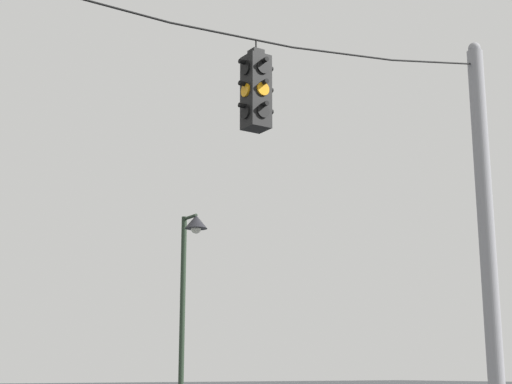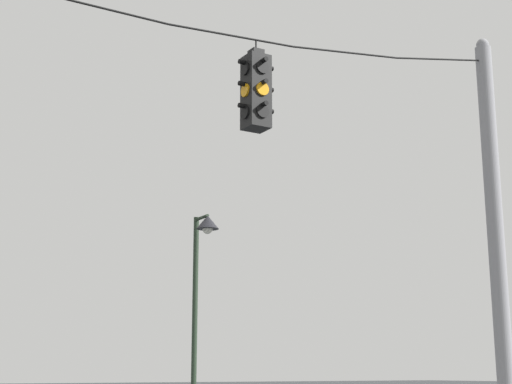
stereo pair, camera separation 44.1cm
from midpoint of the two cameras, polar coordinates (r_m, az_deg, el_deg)
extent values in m
cylinder|color=gray|center=(14.14, 17.96, -3.87)|extent=(0.29, 0.29, 7.35)
sphere|color=gray|center=(15.14, 16.97, 10.21)|extent=(0.23, 0.23, 0.23)
cylinder|color=black|center=(10.80, -10.32, 13.13)|extent=(2.08, 0.03, 0.03)
cylinder|color=black|center=(11.63, -0.52, 11.29)|extent=(2.08, 0.03, 0.16)
cylinder|color=black|center=(12.80, 7.65, 10.03)|extent=(2.08, 0.03, 0.29)
cylinder|color=black|center=(14.24, 14.25, 9.34)|extent=(2.08, 0.03, 0.42)
cube|color=black|center=(11.51, 1.11, 7.25)|extent=(0.34, 0.34, 1.12)
cube|color=black|center=(11.73, 1.09, 10.05)|extent=(0.19, 0.19, 0.10)
cylinder|color=black|center=(11.78, 1.09, 10.61)|extent=(0.02, 0.02, 0.15)
cylinder|color=black|center=(11.49, 1.60, 9.10)|extent=(0.20, 0.03, 0.20)
cylinder|color=black|center=(11.49, 1.72, 9.58)|extent=(0.07, 0.12, 0.07)
cylinder|color=orange|center=(11.36, 1.61, 7.53)|extent=(0.20, 0.03, 0.20)
cylinder|color=black|center=(11.36, 1.73, 8.02)|extent=(0.07, 0.12, 0.07)
cylinder|color=black|center=(11.25, 1.62, 5.93)|extent=(0.20, 0.03, 0.20)
cylinder|color=black|center=(11.25, 1.74, 6.42)|extent=(0.07, 0.12, 0.07)
cylinder|color=black|center=(11.78, 0.61, 8.52)|extent=(0.20, 0.03, 0.20)
cylinder|color=black|center=(11.85, 0.50, 8.86)|extent=(0.07, 0.12, 0.07)
cylinder|color=orange|center=(11.66, 0.62, 6.99)|extent=(0.20, 0.03, 0.20)
cylinder|color=black|center=(11.73, 0.50, 7.34)|extent=(0.07, 0.12, 0.07)
cylinder|color=black|center=(11.55, 0.62, 5.42)|extent=(0.20, 0.03, 0.20)
cylinder|color=black|center=(11.61, 0.50, 5.78)|extent=(0.07, 0.12, 0.07)
cylinder|color=black|center=(11.54, 0.31, 8.98)|extent=(0.03, 0.20, 0.20)
cylinder|color=black|center=(11.55, 0.12, 9.44)|extent=(0.12, 0.07, 0.07)
cylinder|color=orange|center=(11.42, 0.31, 7.42)|extent=(0.03, 0.20, 0.20)
cylinder|color=black|center=(11.43, 0.12, 7.88)|extent=(0.12, 0.07, 0.07)
cylinder|color=black|center=(11.31, 0.32, 5.83)|extent=(0.03, 0.20, 0.20)
cylinder|color=black|center=(11.31, 0.12, 6.30)|extent=(0.12, 0.07, 0.07)
cylinder|color=black|center=(11.72, 1.87, 8.63)|extent=(0.03, 0.20, 0.20)
cylinder|color=black|center=(11.78, 2.06, 9.00)|extent=(0.12, 0.07, 0.07)
cylinder|color=orange|center=(11.60, 1.89, 7.09)|extent=(0.03, 0.20, 0.20)
cylinder|color=black|center=(11.66, 2.07, 7.47)|extent=(0.12, 0.07, 0.07)
cylinder|color=black|center=(11.49, 1.90, 5.52)|extent=(0.03, 0.20, 0.20)
cylinder|color=black|center=(11.55, 2.08, 5.90)|extent=(0.12, 0.07, 0.07)
cylinder|color=#233323|center=(17.51, -3.76, -9.93)|extent=(0.12, 0.12, 5.02)
cylinder|color=#233323|center=(17.57, -3.23, -1.87)|extent=(0.07, 0.55, 0.07)
cone|color=#232328|center=(17.30, -2.81, -2.21)|extent=(0.50, 0.50, 0.30)
sphere|color=silver|center=(17.27, -2.81, -2.70)|extent=(0.23, 0.23, 0.23)
camera|label=1|loc=(0.22, -88.86, -0.26)|focal=55.00mm
camera|label=2|loc=(0.22, 91.14, 0.26)|focal=55.00mm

